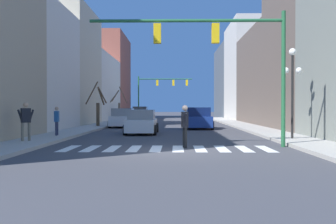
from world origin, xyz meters
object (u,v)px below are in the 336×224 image
object	(u,v)px
traffic_signal_near	(223,46)
car_parked_right_mid	(193,116)
car_parked_left_near	(123,118)
car_driving_toward_lane	(142,122)
street_tree_right_mid	(98,108)
pedestrian_near_right_corner	(26,118)
pedestrian_crossing_street	(185,123)
traffic_signal_far	(159,87)
street_lamp_right_corner	(292,75)
pedestrian_on_left_sidewalk	(57,118)
car_parked_right_far	(140,114)
street_tree_right_near	(118,106)
car_at_intersection	(198,119)

from	to	relation	value
traffic_signal_near	car_parked_right_mid	distance (m)	24.44
car_parked_left_near	car_driving_toward_lane	distance (m)	8.48
car_parked_right_mid	street_tree_right_mid	distance (m)	11.92
car_parked_right_mid	pedestrian_near_right_corner	xyz separation A→B (m)	(-8.73, -23.13, 0.43)
car_parked_left_near	pedestrian_crossing_street	size ratio (longest dim) A/B	2.52
car_parked_right_mid	traffic_signal_far	bearing A→B (deg)	14.89
traffic_signal_near	street_tree_right_mid	world-z (taller)	traffic_signal_near
car_driving_toward_lane	pedestrian_near_right_corner	world-z (taller)	pedestrian_near_right_corner
street_lamp_right_corner	car_parked_left_near	size ratio (longest dim) A/B	0.99
pedestrian_crossing_street	pedestrian_on_left_sidewalk	world-z (taller)	pedestrian_crossing_street
car_parked_left_near	car_parked_right_far	world-z (taller)	car_parked_right_far
traffic_signal_far	car_parked_left_near	xyz separation A→B (m)	(-2.06, -23.70, -3.87)
pedestrian_crossing_street	street_tree_right_near	bearing A→B (deg)	3.84
pedestrian_near_right_corner	car_driving_toward_lane	bearing A→B (deg)	20.87
car_parked_right_mid	street_tree_right_near	bearing A→B (deg)	53.32
street_lamp_right_corner	pedestrian_on_left_sidewalk	distance (m)	12.69
traffic_signal_far	pedestrian_near_right_corner	size ratio (longest dim) A/B	4.42
traffic_signal_near	car_parked_right_mid	bearing A→B (deg)	90.47
traffic_signal_far	pedestrian_near_right_corner	xyz separation A→B (m)	(-4.53, -38.90, -3.42)
car_at_intersection	car_driving_toward_lane	distance (m)	7.15
traffic_signal_far	car_parked_right_far	distance (m)	8.63
traffic_signal_near	traffic_signal_far	bearing A→B (deg)	96.28
street_tree_right_near	car_parked_left_near	bearing A→B (deg)	-80.05
traffic_signal_far	pedestrian_on_left_sidewalk	bearing A→B (deg)	-96.72
car_driving_toward_lane	pedestrian_near_right_corner	distance (m)	8.51
car_driving_toward_lane	pedestrian_on_left_sidewalk	size ratio (longest dim) A/B	2.74
car_parked_left_near	pedestrian_near_right_corner	bearing A→B (deg)	170.77
traffic_signal_far	car_parked_right_far	bearing A→B (deg)	-105.22
car_parked_right_far	pedestrian_near_right_corner	world-z (taller)	pedestrian_near_right_corner
car_at_intersection	street_tree_right_near	bearing A→B (deg)	27.76
car_parked_left_near	street_tree_right_mid	distance (m)	2.28
traffic_signal_near	car_driving_toward_lane	bearing A→B (deg)	117.26
traffic_signal_far	car_driving_toward_lane	bearing A→B (deg)	-89.59
traffic_signal_near	street_lamp_right_corner	xyz separation A→B (m)	(3.79, 2.72, -1.00)
traffic_signal_near	street_tree_right_near	distance (m)	32.11
car_at_intersection	car_parked_right_mid	distance (m)	10.13
traffic_signal_near	street_tree_right_near	world-z (taller)	traffic_signal_near
pedestrian_near_right_corner	street_tree_right_mid	xyz separation A→B (m)	(0.47, 14.58, 0.46)
street_lamp_right_corner	car_driving_toward_lane	world-z (taller)	street_lamp_right_corner
pedestrian_crossing_street	pedestrian_on_left_sidewalk	distance (m)	8.57
car_parked_right_far	street_tree_right_near	distance (m)	3.28
street_tree_right_mid	car_driving_toward_lane	bearing A→B (deg)	-60.37
street_lamp_right_corner	pedestrian_crossing_street	bearing A→B (deg)	-149.46
car_parked_right_mid	pedestrian_crossing_street	world-z (taller)	pedestrian_crossing_street
pedestrian_on_left_sidewalk	car_parked_left_near	bearing A→B (deg)	166.55
car_parked_right_far	pedestrian_crossing_street	bearing A→B (deg)	-171.72
pedestrian_crossing_street	pedestrian_on_left_sidewalk	size ratio (longest dim) A/B	1.13
car_at_intersection	street_tree_right_mid	distance (m)	8.43
traffic_signal_near	car_driving_toward_lane	xyz separation A→B (m)	(-4.17, 8.09, -3.59)
car_parked_left_near	street_tree_right_near	size ratio (longest dim) A/B	1.11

